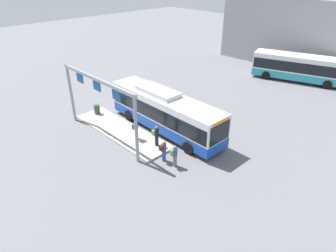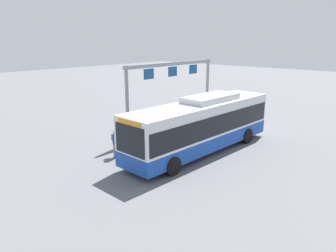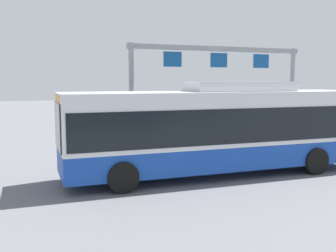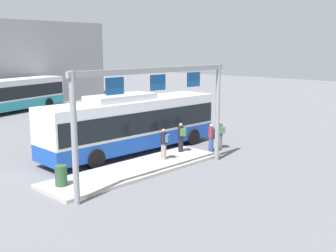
# 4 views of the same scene
# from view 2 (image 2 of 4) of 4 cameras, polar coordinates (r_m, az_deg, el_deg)

# --- Properties ---
(ground_plane) EXTENTS (120.00, 120.00, 0.00)m
(ground_plane) POSITION_cam_2_polar(r_m,az_deg,el_deg) (20.38, 5.83, -4.48)
(ground_plane) COLOR slate
(platform_curb) EXTENTS (10.00, 2.80, 0.16)m
(platform_curb) POSITION_cam_2_polar(r_m,az_deg,el_deg) (23.79, 3.47, -1.32)
(platform_curb) COLOR #B2ADA3
(platform_curb) RESTS_ON ground
(bus_main) EXTENTS (11.48, 2.90, 3.46)m
(bus_main) POSITION_cam_2_polar(r_m,az_deg,el_deg) (19.85, 5.99, 0.46)
(bus_main) COLOR #1947AD
(bus_main) RESTS_ON ground
(person_boarding) EXTENTS (0.35, 0.53, 1.67)m
(person_boarding) POSITION_cam_2_polar(r_m,az_deg,el_deg) (19.95, -7.29, -2.26)
(person_boarding) COLOR #334C8C
(person_boarding) RESTS_ON ground
(person_waiting_near) EXTENTS (0.47, 0.60, 1.67)m
(person_waiting_near) POSITION_cam_2_polar(r_m,az_deg,el_deg) (19.28, -9.32, -2.97)
(person_waiting_near) COLOR slate
(person_waiting_near) RESTS_ON ground
(person_waiting_mid) EXTENTS (0.44, 0.59, 1.67)m
(person_waiting_mid) POSITION_cam_2_polar(r_m,az_deg,el_deg) (20.41, -2.07, -1.27)
(person_waiting_mid) COLOR black
(person_waiting_mid) RESTS_ON platform_curb
(person_waiting_far) EXTENTS (0.42, 0.58, 1.67)m
(person_waiting_far) POSITION_cam_2_polar(r_m,az_deg,el_deg) (22.03, 0.43, -0.02)
(person_waiting_far) COLOR gray
(person_waiting_far) RESTS_ON platform_curb
(platform_sign_gantry) EXTENTS (9.37, 0.24, 5.20)m
(platform_sign_gantry) POSITION_cam_2_polar(r_m,az_deg,el_deg) (24.23, 0.81, 7.90)
(platform_sign_gantry) COLOR gray
(platform_sign_gantry) RESTS_ON ground
(trash_bin) EXTENTS (0.52, 0.52, 0.90)m
(trash_bin) POSITION_cam_2_polar(r_m,az_deg,el_deg) (26.74, 9.61, 1.52)
(trash_bin) COLOR #2D5133
(trash_bin) RESTS_ON platform_curb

